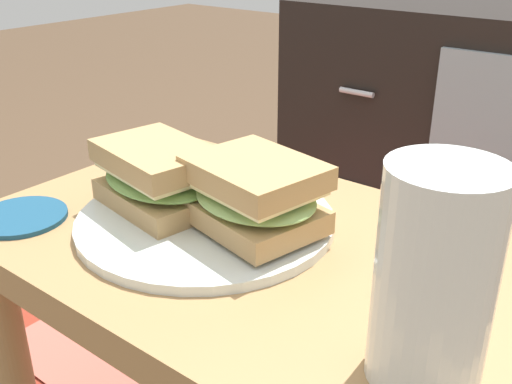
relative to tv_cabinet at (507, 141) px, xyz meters
name	(u,v)px	position (x,y,z in m)	size (l,w,h in m)	color
side_table	(255,316)	(0.03, -0.95, 0.08)	(0.56, 0.36, 0.46)	#A37A4C
tv_cabinet	(507,141)	(0.00, 0.00, 0.00)	(0.96, 0.46, 0.58)	black
area_rug	(249,350)	(-0.23, -0.65, -0.29)	(0.94, 0.71, 0.01)	maroon
plate	(206,220)	(-0.03, -0.95, 0.17)	(0.26, 0.26, 0.01)	silver
sandwich_front	(158,176)	(-0.08, -0.97, 0.21)	(0.15, 0.12, 0.07)	tan
sandwich_back	(254,191)	(0.02, -0.94, 0.22)	(0.15, 0.13, 0.07)	tan
beer_glass	(434,280)	(0.23, -1.03, 0.24)	(0.08, 0.08, 0.15)	silver
coaster	(21,217)	(-0.19, -1.06, 0.17)	(0.09, 0.09, 0.01)	navy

